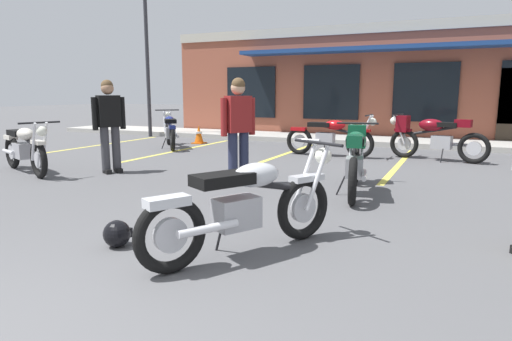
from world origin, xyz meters
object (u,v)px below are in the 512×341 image
(motorcycle_orange_scrambler, at_px, (355,156))
(person_in_shorts_foreground, at_px, (238,125))
(person_in_black_shirt, at_px, (109,121))
(parking_lot_lamp_post, at_px, (144,28))
(motorcycle_foreground_classic, at_px, (246,204))
(motorcycle_red_sportbike, at_px, (330,136))
(helmet_on_pavement, at_px, (117,234))
(motorcycle_green_cafe_racer, at_px, (24,148))
(motorcycle_cream_vintage, at_px, (433,136))
(traffic_cone, at_px, (199,134))
(motorcycle_black_cruiser, at_px, (170,130))

(motorcycle_orange_scrambler, xyz_separation_m, person_in_shorts_foreground, (-1.77, -0.28, 0.42))
(person_in_black_shirt, height_order, parking_lot_lamp_post, parking_lot_lamp_post)
(motorcycle_foreground_classic, relative_size, motorcycle_orange_scrambler, 0.91)
(motorcycle_red_sportbike, xyz_separation_m, helmet_on_pavement, (-0.18, -6.80, -0.33))
(person_in_shorts_foreground, bearing_deg, motorcycle_green_cafe_racer, -170.35)
(motorcycle_orange_scrambler, height_order, person_in_black_shirt, person_in_black_shirt)
(motorcycle_green_cafe_racer, xyz_separation_m, motorcycle_cream_vintage, (6.60, 4.78, 0.07))
(motorcycle_foreground_classic, height_order, motorcycle_cream_vintage, same)
(traffic_cone, bearing_deg, motorcycle_orange_scrambler, -39.09)
(motorcycle_red_sportbike, bearing_deg, motorcycle_black_cruiser, -177.45)
(motorcycle_orange_scrambler, distance_m, person_in_shorts_foreground, 1.85)
(person_in_black_shirt, bearing_deg, motorcycle_foreground_classic, -33.69)
(motorcycle_foreground_classic, height_order, motorcycle_black_cruiser, same)
(motorcycle_green_cafe_racer, bearing_deg, motorcycle_black_cruiser, 87.90)
(person_in_black_shirt, bearing_deg, person_in_shorts_foreground, -0.21)
(motorcycle_green_cafe_racer, bearing_deg, helmet_on_pavement, -29.12)
(motorcycle_black_cruiser, bearing_deg, motorcycle_orange_scrambler, -30.26)
(motorcycle_orange_scrambler, height_order, traffic_cone, motorcycle_orange_scrambler)
(person_in_black_shirt, xyz_separation_m, helmet_on_pavement, (2.87, -3.06, -0.82))
(motorcycle_foreground_classic, bearing_deg, person_in_shorts_foreground, 118.27)
(motorcycle_foreground_classic, relative_size, person_in_black_shirt, 1.14)
(motorcycle_black_cruiser, relative_size, helmet_on_pavement, 6.73)
(motorcycle_black_cruiser, height_order, parking_lot_lamp_post, parking_lot_lamp_post)
(motorcycle_black_cruiser, xyz_separation_m, traffic_cone, (0.17, 1.15, -0.20))
(motorcycle_black_cruiser, height_order, motorcycle_orange_scrambler, same)
(motorcycle_cream_vintage, distance_m, helmet_on_pavement, 7.53)
(traffic_cone, bearing_deg, motorcycle_foreground_classic, -55.32)
(motorcycle_red_sportbike, relative_size, person_in_shorts_foreground, 1.26)
(motorcycle_orange_scrambler, height_order, helmet_on_pavement, motorcycle_orange_scrambler)
(motorcycle_red_sportbike, bearing_deg, motorcycle_green_cafe_racer, -135.01)
(motorcycle_orange_scrambler, bearing_deg, parking_lot_lamp_post, 146.00)
(motorcycle_foreground_classic, relative_size, parking_lot_lamp_post, 0.35)
(person_in_black_shirt, height_order, traffic_cone, person_in_black_shirt)
(motorcycle_orange_scrambler, relative_size, helmet_on_pavement, 8.05)
(motorcycle_orange_scrambler, distance_m, motorcycle_cream_vintage, 3.91)
(motorcycle_black_cruiser, bearing_deg, motorcycle_green_cafe_racer, -92.10)
(helmet_on_pavement, bearing_deg, motorcycle_foreground_classic, 16.41)
(person_in_black_shirt, bearing_deg, traffic_cone, 102.75)
(motorcycle_black_cruiser, bearing_deg, person_in_shorts_foreground, -42.81)
(motorcycle_orange_scrambler, relative_size, person_in_shorts_foreground, 1.25)
(motorcycle_green_cafe_racer, bearing_deg, motorcycle_foreground_classic, -20.33)
(motorcycle_foreground_classic, distance_m, motorcycle_green_cafe_racer, 5.81)
(motorcycle_orange_scrambler, bearing_deg, traffic_cone, 140.91)
(motorcycle_red_sportbike, distance_m, motorcycle_black_cruiser, 4.28)
(motorcycle_red_sportbike, relative_size, motorcycle_green_cafe_racer, 1.05)
(motorcycle_red_sportbike, relative_size, person_in_black_shirt, 1.26)
(motorcycle_foreground_classic, distance_m, helmet_on_pavement, 1.29)
(person_in_shorts_foreground, xyz_separation_m, traffic_cone, (-3.67, 4.71, -0.69))
(motorcycle_green_cafe_racer, distance_m, motorcycle_cream_vintage, 8.15)
(motorcycle_green_cafe_racer, relative_size, motorcycle_cream_vintage, 0.97)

